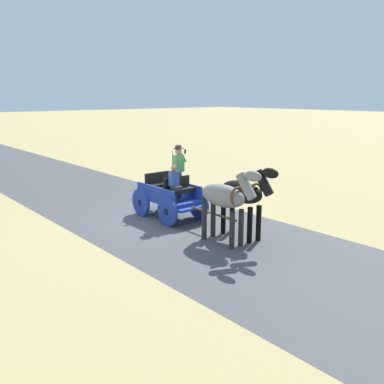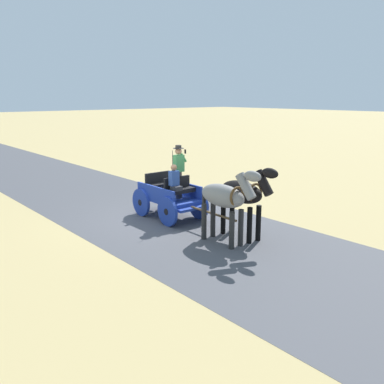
% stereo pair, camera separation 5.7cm
% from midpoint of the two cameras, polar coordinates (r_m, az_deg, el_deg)
% --- Properties ---
extents(ground_plane, '(200.00, 200.00, 0.00)m').
position_cam_midpoint_polar(ground_plane, '(14.46, -4.49, -3.59)').
color(ground_plane, tan).
extents(road_surface, '(5.77, 160.00, 0.01)m').
position_cam_midpoint_polar(road_surface, '(14.46, -4.49, -3.57)').
color(road_surface, '#4C4C51').
rests_on(road_surface, ground).
extents(horse_drawn_carriage, '(1.44, 4.50, 2.50)m').
position_cam_midpoint_polar(horse_drawn_carriage, '(14.33, -2.76, -0.34)').
color(horse_drawn_carriage, '#1E3899').
rests_on(horse_drawn_carriage, ground).
extents(horse_near_side, '(0.61, 2.13, 2.21)m').
position_cam_midpoint_polar(horse_near_side, '(12.24, 7.14, -0.28)').
color(horse_near_side, black).
rests_on(horse_near_side, ground).
extents(horse_off_side, '(0.61, 2.13, 2.21)m').
position_cam_midpoint_polar(horse_off_side, '(11.73, 4.65, -0.81)').
color(horse_off_side, gray).
rests_on(horse_off_side, ground).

